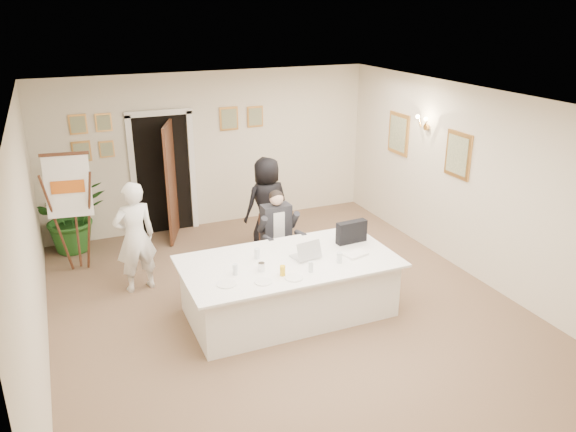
% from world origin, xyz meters
% --- Properties ---
extents(floor, '(7.00, 7.00, 0.00)m').
position_xyz_m(floor, '(0.00, 0.00, 0.00)').
color(floor, brown).
rests_on(floor, ground).
extents(ceiling, '(6.00, 7.00, 0.02)m').
position_xyz_m(ceiling, '(0.00, 0.00, 2.80)').
color(ceiling, white).
rests_on(ceiling, wall_back).
extents(wall_back, '(6.00, 0.10, 2.80)m').
position_xyz_m(wall_back, '(0.00, 3.50, 1.40)').
color(wall_back, beige).
rests_on(wall_back, floor).
extents(wall_front, '(6.00, 0.10, 2.80)m').
position_xyz_m(wall_front, '(0.00, -3.50, 1.40)').
color(wall_front, beige).
rests_on(wall_front, floor).
extents(wall_left, '(0.10, 7.00, 2.80)m').
position_xyz_m(wall_left, '(-3.00, 0.00, 1.40)').
color(wall_left, beige).
rests_on(wall_left, floor).
extents(wall_right, '(0.10, 7.00, 2.80)m').
position_xyz_m(wall_right, '(3.00, 0.00, 1.40)').
color(wall_right, beige).
rests_on(wall_right, floor).
extents(doorway, '(1.14, 0.86, 2.20)m').
position_xyz_m(doorway, '(-0.88, 3.32, 1.04)').
color(doorway, black).
rests_on(doorway, floor).
extents(pictures_back_wall, '(3.40, 0.06, 0.80)m').
position_xyz_m(pictures_back_wall, '(-0.80, 3.47, 1.85)').
color(pictures_back_wall, gold).
rests_on(pictures_back_wall, wall_back).
extents(pictures_right_wall, '(0.06, 2.20, 0.80)m').
position_xyz_m(pictures_right_wall, '(2.97, 1.20, 1.75)').
color(pictures_right_wall, gold).
rests_on(pictures_right_wall, wall_right).
extents(wall_sconce, '(0.20, 0.30, 0.24)m').
position_xyz_m(wall_sconce, '(2.90, 1.20, 2.10)').
color(wall_sconce, '#B28039').
rests_on(wall_sconce, wall_right).
extents(conference_table, '(2.78, 1.48, 0.78)m').
position_xyz_m(conference_table, '(-0.01, -0.10, 0.39)').
color(conference_table, white).
rests_on(conference_table, floor).
extents(seated_man, '(0.61, 0.64, 1.36)m').
position_xyz_m(seated_man, '(0.27, 0.99, 0.68)').
color(seated_man, black).
rests_on(seated_man, floor).
extents(flip_chart, '(0.66, 0.45, 1.84)m').
position_xyz_m(flip_chart, '(-2.49, 2.35, 0.85)').
color(flip_chart, '#3A2312').
rests_on(flip_chart, floor).
extents(standing_man, '(0.65, 0.49, 1.62)m').
position_xyz_m(standing_man, '(-1.73, 1.37, 0.81)').
color(standing_man, white).
rests_on(standing_man, floor).
extents(standing_woman, '(0.83, 0.60, 1.57)m').
position_xyz_m(standing_woman, '(0.50, 2.00, 0.79)').
color(standing_woman, black).
rests_on(standing_woman, floor).
extents(potted_palm, '(1.28, 1.17, 1.22)m').
position_xyz_m(potted_palm, '(-2.50, 3.20, 0.61)').
color(potted_palm, '#21551C').
rests_on(potted_palm, floor).
extents(laptop, '(0.40, 0.42, 0.28)m').
position_xyz_m(laptop, '(0.23, -0.09, 0.91)').
color(laptop, '#B7BABC').
rests_on(laptop, conference_table).
extents(laptop_bag, '(0.45, 0.15, 0.31)m').
position_xyz_m(laptop_bag, '(1.02, 0.09, 0.93)').
color(laptop_bag, black).
rests_on(laptop_bag, conference_table).
extents(paper_stack, '(0.35, 0.28, 0.03)m').
position_xyz_m(paper_stack, '(0.86, -0.30, 0.79)').
color(paper_stack, white).
rests_on(paper_stack, conference_table).
extents(plate_left, '(0.28, 0.28, 0.01)m').
position_xyz_m(plate_left, '(-0.95, -0.43, 0.78)').
color(plate_left, white).
rests_on(plate_left, conference_table).
extents(plate_mid, '(0.22, 0.22, 0.01)m').
position_xyz_m(plate_mid, '(-0.53, -0.55, 0.78)').
color(plate_mid, white).
rests_on(plate_mid, conference_table).
extents(plate_near, '(0.28, 0.28, 0.01)m').
position_xyz_m(plate_near, '(-0.15, -0.60, 0.78)').
color(plate_near, white).
rests_on(plate_near, conference_table).
extents(glass_a, '(0.07, 0.07, 0.14)m').
position_xyz_m(glass_a, '(-0.78, -0.23, 0.84)').
color(glass_a, silver).
rests_on(glass_a, conference_table).
extents(glass_b, '(0.07, 0.07, 0.14)m').
position_xyz_m(glass_b, '(0.11, -0.52, 0.84)').
color(glass_b, silver).
rests_on(glass_b, conference_table).
extents(glass_c, '(0.08, 0.08, 0.14)m').
position_xyz_m(glass_c, '(0.56, -0.43, 0.84)').
color(glass_c, silver).
rests_on(glass_c, conference_table).
extents(glass_d, '(0.08, 0.08, 0.14)m').
position_xyz_m(glass_d, '(-0.37, 0.11, 0.84)').
color(glass_d, silver).
rests_on(glass_d, conference_table).
extents(oj_glass, '(0.08, 0.08, 0.13)m').
position_xyz_m(oj_glass, '(-0.25, -0.47, 0.84)').
color(oj_glass, gold).
rests_on(oj_glass, conference_table).
extents(steel_jug, '(0.10, 0.10, 0.11)m').
position_xyz_m(steel_jug, '(-0.44, -0.26, 0.83)').
color(steel_jug, silver).
rests_on(steel_jug, conference_table).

